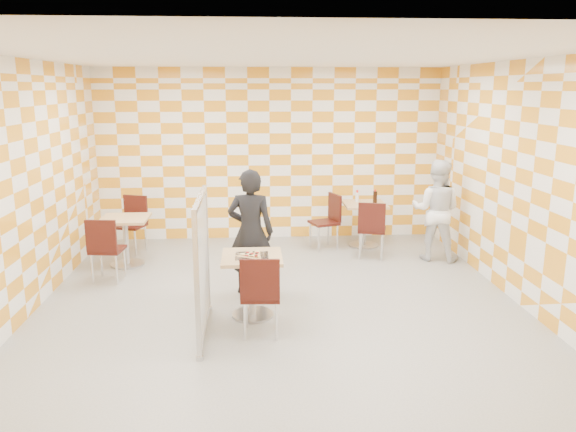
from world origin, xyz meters
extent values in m
plane|color=#969691|center=(0.00, 0.00, 0.00)|extent=(7.00, 7.00, 0.00)
plane|color=white|center=(0.00, 0.00, 3.00)|extent=(7.00, 7.00, 0.00)
plane|color=white|center=(0.00, 3.50, 1.50)|extent=(6.00, 0.00, 6.00)
plane|color=white|center=(-3.00, 0.00, 1.50)|extent=(0.00, 7.00, 7.00)
plane|color=white|center=(3.00, 0.00, 1.50)|extent=(0.00, 7.00, 7.00)
cube|color=tan|center=(-0.34, -0.09, 0.73)|extent=(0.70, 0.70, 0.04)
cylinder|color=#A5A5AA|center=(-0.34, -0.09, 0.37)|extent=(0.08, 0.08, 0.70)
cylinder|color=#A5A5AA|center=(-0.34, -0.09, 0.01)|extent=(0.50, 0.50, 0.03)
cube|color=tan|center=(1.58, 2.80, 0.73)|extent=(0.70, 0.70, 0.04)
cylinder|color=#A5A5AA|center=(1.58, 2.80, 0.37)|extent=(0.08, 0.08, 0.70)
cylinder|color=#A5A5AA|center=(1.58, 2.80, 0.01)|extent=(0.50, 0.50, 0.03)
cube|color=tan|center=(-2.25, 1.99, 0.73)|extent=(0.70, 0.70, 0.04)
cylinder|color=#A5A5AA|center=(-2.25, 1.99, 0.37)|extent=(0.08, 0.08, 0.70)
cylinder|color=#A5A5AA|center=(-2.25, 1.99, 0.01)|extent=(0.50, 0.50, 0.03)
cube|color=#370F0B|center=(-0.25, -0.60, 0.45)|extent=(0.44, 0.44, 0.04)
cube|color=#370F0B|center=(-0.26, -0.80, 0.70)|extent=(0.42, 0.06, 0.45)
cylinder|color=silver|center=(-0.07, -0.44, 0.21)|extent=(0.03, 0.03, 0.43)
cylinder|color=silver|center=(-0.41, -0.42, 0.21)|extent=(0.03, 0.03, 0.43)
cylinder|color=silver|center=(-0.09, -0.78, 0.21)|extent=(0.03, 0.03, 0.43)
cylinder|color=silver|center=(-0.43, -0.76, 0.21)|extent=(0.03, 0.03, 0.43)
cube|color=#370F0B|center=(1.57, 2.16, 0.45)|extent=(0.52, 0.52, 0.04)
cube|color=#370F0B|center=(1.52, 1.97, 0.70)|extent=(0.41, 0.15, 0.45)
cylinder|color=silver|center=(1.78, 2.28, 0.21)|extent=(0.03, 0.03, 0.43)
cylinder|color=silver|center=(1.46, 2.37, 0.21)|extent=(0.03, 0.03, 0.43)
cylinder|color=silver|center=(1.69, 1.95, 0.21)|extent=(0.03, 0.03, 0.43)
cylinder|color=silver|center=(1.36, 2.04, 0.21)|extent=(0.03, 0.03, 0.43)
cube|color=#370F0B|center=(0.87, 2.69, 0.45)|extent=(0.53, 0.53, 0.04)
cube|color=#370F0B|center=(1.06, 2.75, 0.70)|extent=(0.17, 0.41, 0.45)
cylinder|color=silver|center=(0.65, 2.79, 0.21)|extent=(0.03, 0.03, 0.43)
cylinder|color=silver|center=(0.76, 2.47, 0.21)|extent=(0.03, 0.03, 0.43)
cylinder|color=silver|center=(0.98, 2.90, 0.21)|extent=(0.03, 0.03, 0.43)
cylinder|color=silver|center=(1.09, 2.58, 0.21)|extent=(0.03, 0.03, 0.43)
cube|color=#370F0B|center=(-2.35, 1.30, 0.45)|extent=(0.47, 0.47, 0.04)
cube|color=#370F0B|center=(-2.37, 1.10, 0.70)|extent=(0.42, 0.09, 0.45)
cylinder|color=silver|center=(-2.16, 1.45, 0.21)|extent=(0.03, 0.03, 0.43)
cylinder|color=silver|center=(-2.50, 1.49, 0.21)|extent=(0.03, 0.03, 0.43)
cylinder|color=silver|center=(-2.20, 1.11, 0.21)|extent=(0.03, 0.03, 0.43)
cylinder|color=silver|center=(-2.54, 1.15, 0.21)|extent=(0.03, 0.03, 0.43)
cube|color=#370F0B|center=(-2.32, 2.67, 0.45)|extent=(0.53, 0.53, 0.04)
cube|color=#370F0B|center=(-2.25, 2.86, 0.70)|extent=(0.41, 0.17, 0.45)
cylinder|color=silver|center=(-2.53, 2.56, 0.21)|extent=(0.03, 0.03, 0.43)
cylinder|color=silver|center=(-2.21, 2.46, 0.21)|extent=(0.03, 0.03, 0.43)
cylinder|color=silver|center=(-2.42, 2.89, 0.21)|extent=(0.03, 0.03, 0.43)
cylinder|color=silver|center=(-2.10, 2.78, 0.21)|extent=(0.03, 0.03, 0.43)
cube|color=white|center=(-0.88, -0.53, 0.80)|extent=(0.02, 1.30, 1.40)
cube|color=#B2B2B7|center=(-0.88, -0.53, 1.52)|extent=(0.05, 1.30, 0.05)
cube|color=#B2B2B7|center=(-0.88, -0.53, 0.08)|extent=(0.05, 1.30, 0.05)
cube|color=#B2B2B7|center=(-0.88, -1.18, 0.80)|extent=(0.05, 0.05, 1.50)
cylinder|color=#B2B2B7|center=(-0.88, -1.18, 0.03)|extent=(0.08, 0.08, 0.05)
cube|color=#B2B2B7|center=(-0.88, 0.12, 0.80)|extent=(0.05, 0.05, 1.50)
cylinder|color=#B2B2B7|center=(-0.88, 0.12, 0.03)|extent=(0.08, 0.08, 0.05)
imported|color=black|center=(-0.35, 0.71, 0.83)|extent=(0.66, 0.49, 1.65)
imported|color=white|center=(2.54, 2.00, 0.79)|extent=(0.95, 0.86, 1.58)
cube|color=silver|center=(-0.34, -0.11, 0.75)|extent=(0.38, 0.34, 0.01)
cone|color=tan|center=(-0.34, -0.11, 0.77)|extent=(0.40, 0.40, 0.02)
cone|color=#F2D88C|center=(-0.34, -0.09, 0.78)|extent=(0.33, 0.33, 0.01)
cylinder|color=maroon|center=(-0.40, -0.21, 0.79)|extent=(0.04, 0.04, 0.01)
cylinder|color=maroon|center=(-0.29, -0.20, 0.79)|extent=(0.04, 0.04, 0.01)
cylinder|color=maroon|center=(-0.34, -0.13, 0.79)|extent=(0.04, 0.04, 0.01)
cylinder|color=maroon|center=(-0.39, -0.08, 0.79)|extent=(0.04, 0.04, 0.01)
cylinder|color=maroon|center=(-0.28, -0.10, 0.79)|extent=(0.04, 0.04, 0.01)
torus|color=black|center=(-0.29, -0.14, 0.79)|extent=(0.03, 0.03, 0.01)
torus|color=black|center=(-0.36, -0.17, 0.79)|extent=(0.03, 0.03, 0.01)
torus|color=black|center=(-0.32, -0.07, 0.79)|extent=(0.03, 0.03, 0.01)
torus|color=black|center=(-0.41, -0.13, 0.79)|extent=(0.03, 0.03, 0.01)
cylinder|color=white|center=(1.47, 2.95, 0.83)|extent=(0.06, 0.06, 0.16)
cylinder|color=red|center=(1.47, 2.95, 0.93)|extent=(0.04, 0.04, 0.04)
cylinder|color=black|center=(1.76, 2.83, 0.85)|extent=(0.07, 0.07, 0.20)
cylinder|color=red|center=(1.76, 2.83, 0.96)|extent=(0.03, 0.03, 0.03)
camera|label=1|loc=(-0.34, -6.37, 2.67)|focal=35.00mm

